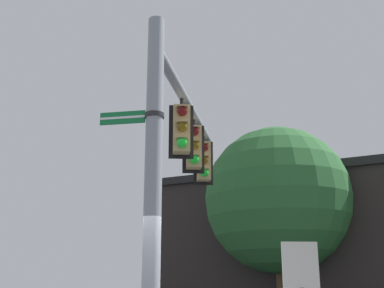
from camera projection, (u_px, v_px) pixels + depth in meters
signal_pole at (153, 184)px, 8.15m from camera, size 0.29×0.29×6.06m
mast_arm at (189, 108)px, 11.75m from camera, size 1.80×6.03×0.22m
traffic_light_nearest_pole at (182, 129)px, 10.68m from camera, size 0.54×0.49×1.31m
traffic_light_mid_inner at (194, 147)px, 12.06m from camera, size 0.54×0.49×1.31m
traffic_light_mid_outer at (204, 161)px, 13.43m from camera, size 0.54×0.49×1.31m
street_name_sign at (142, 117)px, 8.52m from camera, size 1.11×0.43×0.22m
storefront_building at (330, 249)px, 19.78m from camera, size 14.78×12.53×5.70m
tree_by_storefront at (278, 199)px, 17.49m from camera, size 5.14×5.14×6.95m
historical_marker at (302, 287)px, 8.00m from camera, size 0.60×0.08×2.13m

